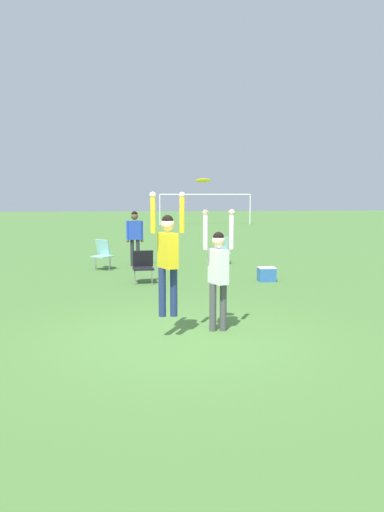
% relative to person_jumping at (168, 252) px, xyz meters
% --- Properties ---
extents(ground_plane, '(120.00, 120.00, 0.00)m').
position_rel_person_jumping_xyz_m(ground_plane, '(0.21, -0.05, -1.44)').
color(ground_plane, '#4C7A38').
extents(person_jumping, '(0.57, 0.46, 2.04)m').
position_rel_person_jumping_xyz_m(person_jumping, '(0.00, 0.00, 0.00)').
color(person_jumping, navy).
rests_on(person_jumping, ground_plane).
extents(person_defending, '(0.55, 0.45, 2.10)m').
position_rel_person_jumping_xyz_m(person_defending, '(0.88, 0.33, -0.32)').
color(person_defending, '#4C4C51').
rests_on(person_defending, ground_plane).
extents(frisbee, '(0.26, 0.25, 0.06)m').
position_rel_person_jumping_xyz_m(frisbee, '(0.59, 0.10, 1.15)').
color(frisbee, yellow).
extents(camping_chair_0, '(0.53, 0.57, 0.83)m').
position_rel_person_jumping_xyz_m(camping_chair_0, '(0.35, 9.13, -0.96)').
color(camping_chair_0, gray).
rests_on(camping_chair_0, ground_plane).
extents(camping_chair_1, '(0.52, 0.56, 0.89)m').
position_rel_person_jumping_xyz_m(camping_chair_1, '(2.24, 8.74, -0.94)').
color(camping_chair_1, gray).
rests_on(camping_chair_1, ground_plane).
extents(camping_chair_2, '(0.74, 0.83, 0.93)m').
position_rel_person_jumping_xyz_m(camping_chair_2, '(-1.70, 7.70, -0.90)').
color(camping_chair_2, gray).
rests_on(camping_chair_2, ground_plane).
extents(camping_chair_3, '(0.59, 0.63, 0.85)m').
position_rel_person_jumping_xyz_m(camping_chair_3, '(-0.42, 5.22, -0.95)').
color(camping_chair_3, gray).
rests_on(camping_chair_3, ground_plane).
extents(person_spectator_near, '(0.57, 0.26, 1.81)m').
position_rel_person_jumping_xyz_m(person_spectator_near, '(-0.69, 8.35, -0.34)').
color(person_spectator_near, '#2D2D38').
rests_on(person_spectator_near, ground_plane).
extents(cooler_box, '(0.47, 0.38, 0.38)m').
position_rel_person_jumping_xyz_m(cooler_box, '(2.92, 5.11, -1.24)').
color(cooler_box, '#336BB7').
rests_on(cooler_box, ground_plane).
extents(soccer_goal, '(7.10, 0.10, 2.35)m').
position_rel_person_jumping_xyz_m(soccer_goal, '(4.31, 30.19, 0.41)').
color(soccer_goal, white).
rests_on(soccer_goal, ground_plane).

